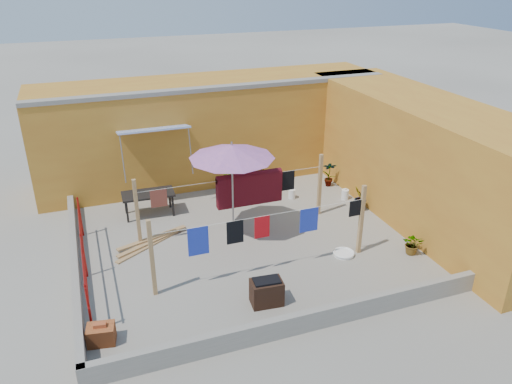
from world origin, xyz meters
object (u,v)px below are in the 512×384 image
plant_back_a (233,179)px  green_hose (264,184)px  outdoor_table (148,195)px  water_jug_a (292,194)px  brick_stack (101,334)px  brazier (267,292)px  patio_umbrella (232,152)px  water_jug_b (345,194)px  white_basin (344,253)px

plant_back_a → green_hose: bearing=0.0°
outdoor_table → green_hose: bearing=12.0°
outdoor_table → water_jug_a: (4.22, -0.39, -0.46)m
brick_stack → brazier: size_ratio=0.81×
plant_back_a → patio_umbrella: bearing=-107.6°
water_jug_a → water_jug_b: (1.49, -0.60, 0.01)m
water_jug_b → water_jug_a: bearing=158.1°
patio_umbrella → plant_back_a: bearing=72.4°
water_jug_a → green_hose: 1.28m
white_basin → plant_back_a: 4.81m
patio_umbrella → plant_back_a: patio_umbrella is taller
water_jug_b → green_hose: water_jug_b is taller
brick_stack → white_basin: brick_stack is taller
green_hose → patio_umbrella: bearing=-124.9°
patio_umbrella → plant_back_a: (0.86, 2.70, -1.94)m
patio_umbrella → water_jug_b: (3.82, 0.91, -2.15)m
brazier → patio_umbrella: bearing=85.5°
brick_stack → plant_back_a: (4.43, 5.77, 0.18)m
water_jug_a → brick_stack: bearing=-142.2°
patio_umbrella → brazier: bearing=-94.5°
outdoor_table → white_basin: size_ratio=2.76×
brick_stack → water_jug_a: bearing=37.8°
plant_back_a → outdoor_table: bearing=-163.7°
outdoor_table → plant_back_a: plant_back_a is taller
brazier → white_basin: 2.71m
white_basin → plant_back_a: plant_back_a is taller
outdoor_table → plant_back_a: 2.87m
brazier → white_basin: brazier is taller
brazier → green_hose: bearing=69.7°
green_hose → plant_back_a: bearing=180.0°
patio_umbrella → white_basin: patio_umbrella is taller
white_basin → green_hose: white_basin is taller
brazier → white_basin: bearing=24.6°
white_basin → water_jug_b: bearing=60.3°
brazier → green_hose: (2.12, 5.72, -0.25)m
outdoor_table → white_basin: 5.62m
water_jug_a → plant_back_a: size_ratio=0.45×
brazier → water_jug_a: bearing=60.4°
white_basin → outdoor_table: bearing=137.2°
outdoor_table → brazier: size_ratio=2.11×
patio_umbrella → water_jug_a: patio_umbrella is taller
brazier → water_jug_a: (2.57, 4.54, -0.14)m
patio_umbrella → green_hose: 4.00m
white_basin → water_jug_a: (0.11, 3.41, 0.10)m
brick_stack → white_basin: size_ratio=1.07×
green_hose → plant_back_a: size_ratio=0.68×
water_jug_a → green_hose: water_jug_a is taller
outdoor_table → white_basin: (4.11, -3.80, -0.56)m
green_hose → plant_back_a: (-1.03, 0.00, 0.33)m
outdoor_table → white_basin: bearing=-42.8°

